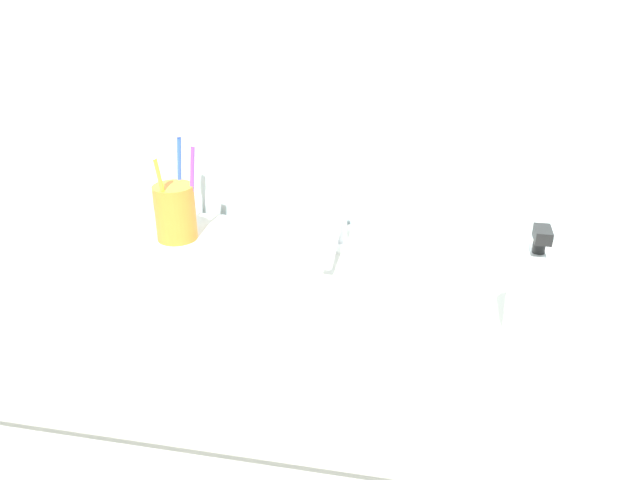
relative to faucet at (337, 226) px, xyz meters
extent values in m
cube|color=silver|center=(-0.02, 0.16, 0.24)|extent=(2.46, 0.04, 2.40)
cube|color=#BCB7AD|center=(-0.02, -0.16, -0.07)|extent=(1.26, 0.57, 0.04)
ellipsoid|color=white|center=(0.00, -0.18, -0.09)|extent=(0.34, 0.34, 0.09)
torus|color=white|center=(0.00, -0.18, -0.05)|extent=(0.39, 0.39, 0.02)
cylinder|color=#595B60|center=(0.00, -0.18, -0.14)|extent=(0.03, 0.03, 0.01)
cylinder|color=silver|center=(0.00, 0.03, 0.00)|extent=(0.02, 0.02, 0.09)
cylinder|color=silver|center=(0.00, -0.04, 0.00)|extent=(0.02, 0.13, 0.07)
cylinder|color=silver|center=(0.00, 0.04, 0.05)|extent=(0.01, 0.05, 0.01)
cylinder|color=orange|center=(-0.29, 0.00, 0.00)|extent=(0.07, 0.07, 0.10)
cylinder|color=purple|center=(-0.26, 0.01, 0.05)|extent=(0.03, 0.01, 0.18)
cube|color=white|center=(-0.25, 0.01, 0.13)|extent=(0.01, 0.01, 0.03)
cylinder|color=yellow|center=(-0.29, -0.02, 0.04)|extent=(0.02, 0.04, 0.17)
cube|color=white|center=(-0.30, -0.04, 0.12)|extent=(0.01, 0.02, 0.03)
cylinder|color=blue|center=(-0.29, 0.03, 0.05)|extent=(0.02, 0.03, 0.18)
cube|color=white|center=(-0.29, 0.04, 0.14)|extent=(0.01, 0.02, 0.03)
cylinder|color=white|center=(0.29, -0.20, 0.01)|extent=(0.06, 0.06, 0.12)
cylinder|color=black|center=(0.29, -0.20, 0.08)|extent=(0.02, 0.02, 0.02)
cube|color=black|center=(0.29, -0.21, 0.10)|extent=(0.02, 0.04, 0.02)
cylinder|color=white|center=(0.29, -0.20, 0.00)|extent=(0.06, 0.06, 0.03)
camera|label=1|loc=(0.16, -0.96, 0.42)|focal=35.81mm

